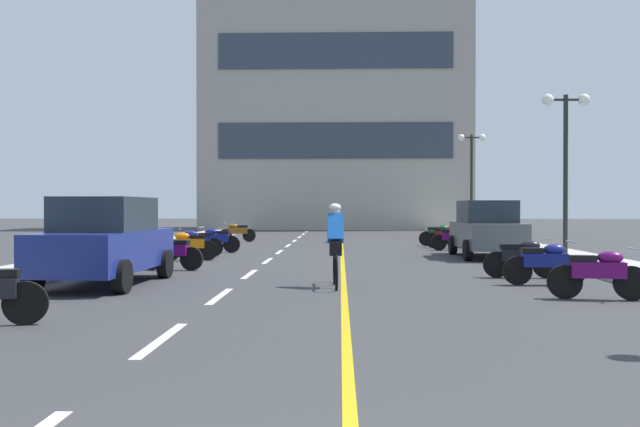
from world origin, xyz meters
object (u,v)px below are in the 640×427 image
parked_car_mid (487,229)px  motorcycle_11 (439,234)px  street_lamp_mid (566,137)px  street_lamp_far (472,162)px  motorcycle_8 (216,239)px  motorcycle_6 (189,245)px  motorcycle_12 (237,232)px  parked_car_near (105,241)px  motorcycle_2 (599,273)px  motorcycle_9 (453,238)px  motorcycle_10 (447,236)px  motorcycle_7 (197,242)px  motorcycle_5 (171,252)px  motorcycle_4 (522,257)px  motorcycle_3 (545,262)px  cyclist_rider (335,243)px

parked_car_mid → motorcycle_11: 6.63m
street_lamp_mid → street_lamp_far: (0.01, 14.88, 0.24)m
motorcycle_8 → motorcycle_6: bearing=-92.5°
street_lamp_far → motorcycle_12: bearing=-157.8°
parked_car_near → motorcycle_2: bearing=-11.9°
parked_car_mid → motorcycle_9: bearing=97.4°
parked_car_mid → motorcycle_2: size_ratio=2.49×
parked_car_mid → motorcycle_6: (-9.23, -1.57, -0.44)m
motorcycle_6 → motorcycle_12: (-0.21, 10.88, 0.00)m
motorcycle_10 → motorcycle_12: same height
motorcycle_7 → parked_car_mid: bearing=-0.9°
street_lamp_mid → parked_car_mid: (-2.23, 0.79, -2.85)m
motorcycle_8 → motorcycle_2: bearing=-53.2°
motorcycle_5 → motorcycle_9: bearing=43.5°
street_lamp_far → motorcycle_6: bearing=-126.2°
motorcycle_8 → motorcycle_9: (8.61, 1.49, 0.00)m
parked_car_near → motorcycle_7: bearing=88.6°
street_lamp_mid → motorcycle_6: bearing=-176.1°
motorcycle_8 → motorcycle_4: bearing=-44.2°
motorcycle_3 → motorcycle_4: same height
parked_car_mid → motorcycle_7: size_ratio=2.49×
motorcycle_4 → motorcycle_7: (-8.81, 6.38, 0.00)m
motorcycle_2 → motorcycle_4: same height
motorcycle_4 → motorcycle_11: size_ratio=1.00×
parked_car_near → motorcycle_11: 17.04m
parked_car_near → cyclist_rider: parked_car_near is taller
motorcycle_12 → motorcycle_2: bearing=-64.2°
street_lamp_far → motorcycle_11: street_lamp_far is taller
motorcycle_7 → parked_car_near: bearing=-91.4°
motorcycle_10 → motorcycle_2: bearing=-89.0°
street_lamp_mid → motorcycle_4: bearing=-117.1°
motorcycle_6 → motorcycle_9: size_ratio=1.00×
parked_car_near → motorcycle_8: parked_car_near is taller
motorcycle_4 → motorcycle_7: same height
motorcycle_5 → motorcycle_10: bearing=48.3°
street_lamp_far → motorcycle_7: bearing=-129.8°
parked_car_mid → motorcycle_7: bearing=179.1°
motorcycle_3 → motorcycle_7: 11.84m
parked_car_near → cyclist_rider: 4.78m
motorcycle_6 → motorcycle_10: 10.98m
motorcycle_9 → motorcycle_10: 1.48m
motorcycle_2 → motorcycle_11: size_ratio=1.00×
motorcycle_4 → motorcycle_7: 10.88m
street_lamp_mid → cyclist_rider: street_lamp_mid is taller
motorcycle_2 → motorcycle_3: bearing=97.0°
motorcycle_6 → motorcycle_9: (8.77, 5.11, 0.00)m
parked_car_mid → motorcycle_12: size_ratio=2.55×
motorcycle_7 → motorcycle_5: bearing=-85.8°
motorcycle_6 → motorcycle_11: (8.69, 8.16, 0.00)m
street_lamp_far → motorcycle_7: 18.49m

